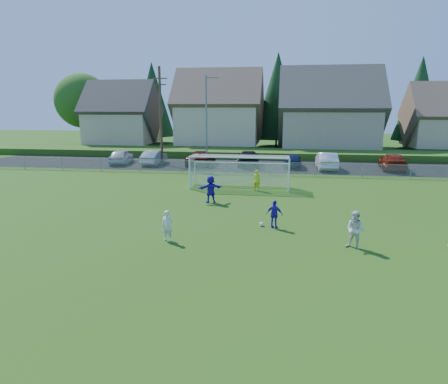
{
  "coord_description": "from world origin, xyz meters",
  "views": [
    {
      "loc": [
        3.25,
        -13.52,
        6.14
      ],
      "look_at": [
        0.0,
        8.0,
        1.4
      ],
      "focal_mm": 32.0,
      "sensor_mm": 36.0,
      "label": 1
    }
  ],
  "objects_px": {
    "car_a": "(121,156)",
    "soccer_goal": "(240,167)",
    "player_white_a": "(167,226)",
    "player_blue_a": "(275,214)",
    "player_blue_b": "(211,189)",
    "car_c": "(201,158)",
    "car_d": "(248,158)",
    "car_f": "(327,161)",
    "soccer_ball": "(262,224)",
    "car_g": "(393,162)",
    "player_white_b": "(355,230)",
    "car_b": "(154,157)",
    "goalkeeper": "(257,180)",
    "car_e": "(293,160)"
  },
  "relations": [
    {
      "from": "player_white_b",
      "to": "car_f",
      "type": "xyz_separation_m",
      "value": [
        0.96,
        22.58,
        -0.02
      ]
    },
    {
      "from": "car_a",
      "to": "soccer_goal",
      "type": "relative_size",
      "value": 0.62
    },
    {
      "from": "soccer_ball",
      "to": "soccer_goal",
      "type": "height_order",
      "value": "soccer_goal"
    },
    {
      "from": "player_white_a",
      "to": "car_b",
      "type": "distance_m",
      "value": 24.88
    },
    {
      "from": "soccer_ball",
      "to": "car_b",
      "type": "xyz_separation_m",
      "value": [
        -12.57,
        20.47,
        0.63
      ]
    },
    {
      "from": "player_white_a",
      "to": "car_c",
      "type": "relative_size",
      "value": 0.27
    },
    {
      "from": "car_d",
      "to": "soccer_goal",
      "type": "bearing_deg",
      "value": 88.05
    },
    {
      "from": "car_c",
      "to": "car_d",
      "type": "height_order",
      "value": "car_d"
    },
    {
      "from": "soccer_goal",
      "to": "car_g",
      "type": "bearing_deg",
      "value": 38.2
    },
    {
      "from": "player_white_b",
      "to": "player_blue_a",
      "type": "distance_m",
      "value": 4.35
    },
    {
      "from": "player_blue_a",
      "to": "car_f",
      "type": "bearing_deg",
      "value": -87.55
    },
    {
      "from": "player_blue_a",
      "to": "player_blue_b",
      "type": "bearing_deg",
      "value": -34.22
    },
    {
      "from": "player_blue_a",
      "to": "goalkeeper",
      "type": "height_order",
      "value": "goalkeeper"
    },
    {
      "from": "car_f",
      "to": "car_a",
      "type": "bearing_deg",
      "value": -2.58
    },
    {
      "from": "player_white_a",
      "to": "soccer_goal",
      "type": "height_order",
      "value": "soccer_goal"
    },
    {
      "from": "car_f",
      "to": "soccer_goal",
      "type": "height_order",
      "value": "soccer_goal"
    },
    {
      "from": "player_blue_a",
      "to": "car_d",
      "type": "xyz_separation_m",
      "value": [
        -3.26,
        21.26,
        0.06
      ]
    },
    {
      "from": "player_white_b",
      "to": "goalkeeper",
      "type": "relative_size",
      "value": 1.09
    },
    {
      "from": "player_blue_a",
      "to": "car_c",
      "type": "xyz_separation_m",
      "value": [
        -8.19,
        20.99,
        0.03
      ]
    },
    {
      "from": "car_a",
      "to": "car_d",
      "type": "xyz_separation_m",
      "value": [
        13.6,
        0.6,
        -0.0
      ]
    },
    {
      "from": "soccer_ball",
      "to": "car_e",
      "type": "xyz_separation_m",
      "value": [
        1.93,
        20.6,
        0.62
      ]
    },
    {
      "from": "player_white_a",
      "to": "player_white_b",
      "type": "relative_size",
      "value": 0.85
    },
    {
      "from": "soccer_ball",
      "to": "car_f",
      "type": "xyz_separation_m",
      "value": [
        5.17,
        19.87,
        0.71
      ]
    },
    {
      "from": "car_d",
      "to": "car_g",
      "type": "bearing_deg",
      "value": 173.53
    },
    {
      "from": "soccer_ball",
      "to": "car_a",
      "type": "xyz_separation_m",
      "value": [
        -16.2,
        20.46,
        0.67
      ]
    },
    {
      "from": "soccer_ball",
      "to": "player_white_b",
      "type": "height_order",
      "value": "player_white_b"
    },
    {
      "from": "player_white_a",
      "to": "car_e",
      "type": "xyz_separation_m",
      "value": [
        6.09,
        23.55,
        0.01
      ]
    },
    {
      "from": "player_blue_a",
      "to": "car_a",
      "type": "height_order",
      "value": "car_a"
    },
    {
      "from": "soccer_ball",
      "to": "soccer_goal",
      "type": "bearing_deg",
      "value": 102.91
    },
    {
      "from": "player_blue_a",
      "to": "player_blue_b",
      "type": "xyz_separation_m",
      "value": [
        -4.21,
        4.91,
        0.16
      ]
    },
    {
      "from": "player_white_a",
      "to": "player_blue_a",
      "type": "height_order",
      "value": "player_blue_a"
    },
    {
      "from": "goalkeeper",
      "to": "car_e",
      "type": "relative_size",
      "value": 0.36
    },
    {
      "from": "car_d",
      "to": "soccer_goal",
      "type": "height_order",
      "value": "soccer_goal"
    },
    {
      "from": "car_c",
      "to": "car_f",
      "type": "bearing_deg",
      "value": 174.5
    },
    {
      "from": "soccer_ball",
      "to": "player_white_a",
      "type": "distance_m",
      "value": 5.14
    },
    {
      "from": "goalkeeper",
      "to": "car_a",
      "type": "height_order",
      "value": "car_a"
    },
    {
      "from": "player_white_a",
      "to": "player_blue_b",
      "type": "relative_size",
      "value": 0.82
    },
    {
      "from": "car_b",
      "to": "soccer_goal",
      "type": "bearing_deg",
      "value": 134.33
    },
    {
      "from": "car_c",
      "to": "car_b",
      "type": "bearing_deg",
      "value": 2.42
    },
    {
      "from": "car_a",
      "to": "soccer_goal",
      "type": "bearing_deg",
      "value": 135.04
    },
    {
      "from": "car_a",
      "to": "soccer_goal",
      "type": "distance_m",
      "value": 17.7
    },
    {
      "from": "soccer_ball",
      "to": "car_b",
      "type": "bearing_deg",
      "value": 121.55
    },
    {
      "from": "player_blue_a",
      "to": "car_a",
      "type": "distance_m",
      "value": 26.66
    },
    {
      "from": "player_blue_a",
      "to": "car_g",
      "type": "xyz_separation_m",
      "value": [
        10.82,
        20.63,
        0.06
      ]
    },
    {
      "from": "car_b",
      "to": "car_e",
      "type": "xyz_separation_m",
      "value": [
        14.5,
        0.13,
        -0.01
      ]
    },
    {
      "from": "goalkeeper",
      "to": "car_g",
      "type": "bearing_deg",
      "value": -114.48
    },
    {
      "from": "car_d",
      "to": "soccer_goal",
      "type": "relative_size",
      "value": 0.72
    },
    {
      "from": "player_blue_a",
      "to": "car_b",
      "type": "bearing_deg",
      "value": -42.24
    },
    {
      "from": "soccer_goal",
      "to": "car_b",
      "type": "bearing_deg",
      "value": 133.76
    },
    {
      "from": "player_blue_b",
      "to": "car_g",
      "type": "xyz_separation_m",
      "value": [
        15.03,
        15.72,
        -0.1
      ]
    }
  ]
}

